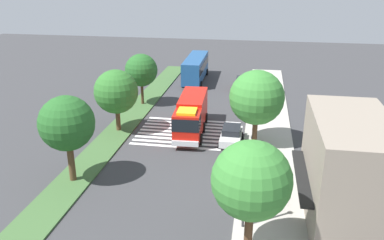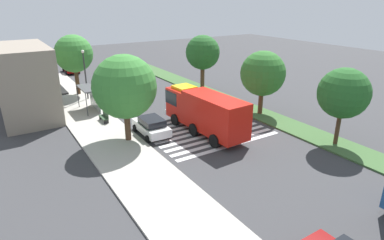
{
  "view_description": "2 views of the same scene",
  "coord_description": "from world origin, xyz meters",
  "px_view_note": "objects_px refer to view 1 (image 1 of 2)",
  "views": [
    {
      "loc": [
        35.77,
        6.74,
        15.65
      ],
      "look_at": [
        -1.82,
        0.29,
        1.24
      ],
      "focal_mm": 37.24,
      "sensor_mm": 36.0,
      "label": 1
    },
    {
      "loc": [
        -23.47,
        15.39,
        11.2
      ],
      "look_at": [
        -1.81,
        1.78,
        1.55
      ],
      "focal_mm": 30.35,
      "sensor_mm": 36.0,
      "label": 2
    }
  ],
  "objects_px": {
    "fire_truck": "(191,115)",
    "parked_car_west": "(242,83)",
    "transit_bus": "(196,67)",
    "median_tree_center": "(67,124)",
    "median_tree_west": "(116,92)",
    "bus_stop_shelter": "(256,172)",
    "median_tree_far_west": "(141,70)",
    "street_lamp": "(245,180)",
    "parked_car_mid": "(231,135)",
    "sidewalk_tree_far_west": "(257,98)",
    "bench_near_shelter": "(257,163)",
    "sidewalk_tree_center": "(251,181)"
  },
  "relations": [
    {
      "from": "bus_stop_shelter",
      "to": "bench_near_shelter",
      "type": "height_order",
      "value": "bus_stop_shelter"
    },
    {
      "from": "fire_truck",
      "to": "bus_stop_shelter",
      "type": "height_order",
      "value": "fire_truck"
    },
    {
      "from": "street_lamp",
      "to": "median_tree_west",
      "type": "bearing_deg",
      "value": -137.05
    },
    {
      "from": "fire_truck",
      "to": "median_tree_center",
      "type": "height_order",
      "value": "median_tree_center"
    },
    {
      "from": "sidewalk_tree_far_west",
      "to": "median_tree_west",
      "type": "bearing_deg",
      "value": -93.76
    },
    {
      "from": "parked_car_west",
      "to": "sidewalk_tree_far_west",
      "type": "distance_m",
      "value": 19.19
    },
    {
      "from": "sidewalk_tree_far_west",
      "to": "parked_car_west",
      "type": "bearing_deg",
      "value": -173.28
    },
    {
      "from": "fire_truck",
      "to": "transit_bus",
      "type": "bearing_deg",
      "value": -174.72
    },
    {
      "from": "median_tree_far_west",
      "to": "median_tree_center",
      "type": "xyz_separation_m",
      "value": [
        19.37,
        -0.0,
        0.52
      ]
    },
    {
      "from": "fire_truck",
      "to": "bench_near_shelter",
      "type": "distance_m",
      "value": 9.69
    },
    {
      "from": "median_tree_west",
      "to": "fire_truck",
      "type": "bearing_deg",
      "value": 94.96
    },
    {
      "from": "parked_car_west",
      "to": "median_tree_center",
      "type": "relative_size",
      "value": 0.63
    },
    {
      "from": "sidewalk_tree_center",
      "to": "median_tree_west",
      "type": "bearing_deg",
      "value": -141.05
    },
    {
      "from": "bus_stop_shelter",
      "to": "median_tree_center",
      "type": "distance_m",
      "value": 14.54
    },
    {
      "from": "bus_stop_shelter",
      "to": "median_tree_far_west",
      "type": "xyz_separation_m",
      "value": [
        -18.93,
        -14.22,
        2.46
      ]
    },
    {
      "from": "bus_stop_shelter",
      "to": "median_tree_west",
      "type": "height_order",
      "value": "median_tree_west"
    },
    {
      "from": "parked_car_west",
      "to": "median_tree_west",
      "type": "distance_m",
      "value": 21.55
    },
    {
      "from": "parked_car_west",
      "to": "street_lamp",
      "type": "xyz_separation_m",
      "value": [
        32.29,
        1.8,
        2.66
      ]
    },
    {
      "from": "fire_truck",
      "to": "sidewalk_tree_far_west",
      "type": "height_order",
      "value": "sidewalk_tree_far_west"
    },
    {
      "from": "fire_truck",
      "to": "parked_car_west",
      "type": "xyz_separation_m",
      "value": [
        -17.12,
        4.22,
        -1.19
      ]
    },
    {
      "from": "median_tree_west",
      "to": "sidewalk_tree_center",
      "type": "bearing_deg",
      "value": 38.95
    },
    {
      "from": "parked_car_west",
      "to": "street_lamp",
      "type": "distance_m",
      "value": 32.45
    },
    {
      "from": "parked_car_west",
      "to": "median_tree_far_west",
      "type": "height_order",
      "value": "median_tree_far_west"
    },
    {
      "from": "parked_car_mid",
      "to": "median_tree_west",
      "type": "relative_size",
      "value": 0.68
    },
    {
      "from": "median_tree_far_west",
      "to": "median_tree_west",
      "type": "bearing_deg",
      "value": -0.0
    },
    {
      "from": "transit_bus",
      "to": "median_tree_center",
      "type": "relative_size",
      "value": 1.56
    },
    {
      "from": "transit_bus",
      "to": "median_tree_far_west",
      "type": "xyz_separation_m",
      "value": [
        12.26,
        -4.64,
        2.22
      ]
    },
    {
      "from": "bus_stop_shelter",
      "to": "median_tree_west",
      "type": "xyz_separation_m",
      "value": [
        -10.15,
        -14.22,
        2.35
      ]
    },
    {
      "from": "parked_car_west",
      "to": "bench_near_shelter",
      "type": "height_order",
      "value": "parked_car_west"
    },
    {
      "from": "fire_truck",
      "to": "parked_car_mid",
      "type": "relative_size",
      "value": 2.2
    },
    {
      "from": "bus_stop_shelter",
      "to": "transit_bus",
      "type": "bearing_deg",
      "value": -162.92
    },
    {
      "from": "transit_bus",
      "to": "median_tree_far_west",
      "type": "relative_size",
      "value": 1.74
    },
    {
      "from": "street_lamp",
      "to": "median_tree_center",
      "type": "height_order",
      "value": "median_tree_center"
    },
    {
      "from": "parked_car_mid",
      "to": "sidewalk_tree_center",
      "type": "relative_size",
      "value": 0.6
    },
    {
      "from": "parked_car_mid",
      "to": "median_tree_center",
      "type": "height_order",
      "value": "median_tree_center"
    },
    {
      "from": "parked_car_mid",
      "to": "transit_bus",
      "type": "xyz_separation_m",
      "value": [
        -22.09,
        -7.08,
        1.3
      ]
    },
    {
      "from": "bus_stop_shelter",
      "to": "street_lamp",
      "type": "xyz_separation_m",
      "value": [
        4.37,
        -0.71,
        1.62
      ]
    },
    {
      "from": "parked_car_west",
      "to": "sidewalk_tree_center",
      "type": "height_order",
      "value": "sidewalk_tree_center"
    },
    {
      "from": "bench_near_shelter",
      "to": "median_tree_far_west",
      "type": "bearing_deg",
      "value": -136.33
    },
    {
      "from": "parked_car_mid",
      "to": "median_tree_west",
      "type": "height_order",
      "value": "median_tree_west"
    },
    {
      "from": "bench_near_shelter",
      "to": "sidewalk_tree_center",
      "type": "relative_size",
      "value": 0.22
    },
    {
      "from": "median_tree_west",
      "to": "median_tree_center",
      "type": "xyz_separation_m",
      "value": [
        10.6,
        -0.0,
        0.64
      ]
    },
    {
      "from": "bench_near_shelter",
      "to": "median_tree_west",
      "type": "height_order",
      "value": "median_tree_west"
    },
    {
      "from": "parked_car_west",
      "to": "median_tree_west",
      "type": "relative_size",
      "value": 0.68
    },
    {
      "from": "sidewalk_tree_center",
      "to": "median_tree_west",
      "type": "xyz_separation_m",
      "value": [
        -17.22,
        -13.91,
        -0.78
      ]
    },
    {
      "from": "fire_truck",
      "to": "street_lamp",
      "type": "distance_m",
      "value": 16.39
    },
    {
      "from": "sidewalk_tree_far_west",
      "to": "median_tree_far_west",
      "type": "relative_size",
      "value": 1.14
    },
    {
      "from": "transit_bus",
      "to": "bench_near_shelter",
      "type": "bearing_deg",
      "value": -161.54
    },
    {
      "from": "sidewalk_tree_center",
      "to": "median_tree_far_west",
      "type": "bearing_deg",
      "value": -151.84
    },
    {
      "from": "transit_bus",
      "to": "street_lamp",
      "type": "distance_m",
      "value": 36.67
    }
  ]
}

